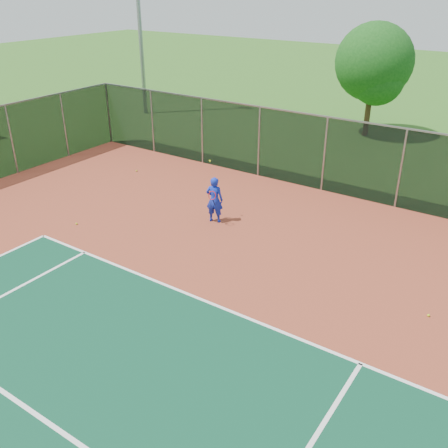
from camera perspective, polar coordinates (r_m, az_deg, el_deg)
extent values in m
plane|color=#2A5D1A|center=(10.62, -1.60, -20.70)|extent=(120.00, 120.00, 0.00)
cube|color=#993E26|center=(11.83, 4.23, -14.75)|extent=(30.00, 20.00, 0.02)
cube|color=white|center=(11.96, 15.37, -15.14)|extent=(22.00, 0.10, 0.00)
cube|color=black|center=(19.38, 19.56, 5.93)|extent=(30.00, 0.04, 3.00)
cube|color=gray|center=(18.95, 20.24, 10.18)|extent=(30.00, 0.06, 0.06)
imported|color=#1228B1|center=(17.36, -1.09, 2.80)|extent=(0.70, 0.56, 1.66)
cylinder|color=black|center=(17.09, -1.16, 2.47)|extent=(0.03, 0.15, 0.27)
torus|color=#A51414|center=(16.89, -1.37, 3.28)|extent=(0.30, 0.13, 0.29)
sphere|color=#B6C817|center=(17.09, -1.63, 7.22)|extent=(0.07, 0.07, 0.07)
sphere|color=#B6C817|center=(22.71, -9.96, 6.02)|extent=(0.07, 0.07, 0.07)
sphere|color=#B6C817|center=(18.19, -16.50, 0.04)|extent=(0.07, 0.07, 0.07)
sphere|color=#B6C817|center=(13.92, 22.34, -9.63)|extent=(0.07, 0.07, 0.07)
cylinder|color=gray|center=(32.28, -9.73, 22.94)|extent=(0.24, 0.24, 12.17)
cylinder|color=#3C2515|center=(28.71, 16.06, 11.90)|extent=(0.30, 0.30, 2.26)
sphere|color=#124713|center=(28.20, 16.78, 17.32)|extent=(4.01, 4.01, 4.01)
sphere|color=#124713|center=(27.91, 17.17, 15.61)|extent=(2.76, 2.76, 2.76)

